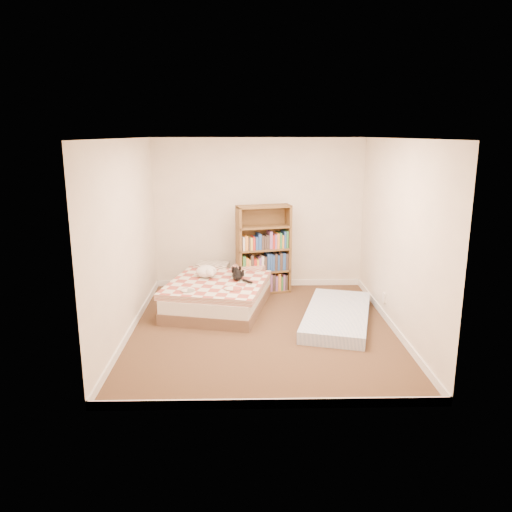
{
  "coord_description": "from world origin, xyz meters",
  "views": [
    {
      "loc": [
        -0.24,
        -6.27,
        2.55
      ],
      "look_at": [
        -0.09,
        0.3,
        0.94
      ],
      "focal_mm": 35.0,
      "sensor_mm": 36.0,
      "label": 1
    }
  ],
  "objects_px": {
    "bookshelf": "(263,260)",
    "black_cat": "(238,274)",
    "floor_mattress": "(337,316)",
    "white_dog": "(207,271)",
    "bed": "(220,292)"
  },
  "relations": [
    {
      "from": "white_dog",
      "to": "black_cat",
      "type": "bearing_deg",
      "value": 7.55
    },
    {
      "from": "bookshelf",
      "to": "black_cat",
      "type": "bearing_deg",
      "value": -133.8
    },
    {
      "from": "bed",
      "to": "white_dog",
      "type": "xyz_separation_m",
      "value": [
        -0.19,
        0.09,
        0.31
      ]
    },
    {
      "from": "bed",
      "to": "white_dog",
      "type": "bearing_deg",
      "value": 168.58
    },
    {
      "from": "bookshelf",
      "to": "black_cat",
      "type": "distance_m",
      "value": 0.83
    },
    {
      "from": "bookshelf",
      "to": "black_cat",
      "type": "height_order",
      "value": "bookshelf"
    },
    {
      "from": "bookshelf",
      "to": "floor_mattress",
      "type": "xyz_separation_m",
      "value": [
        0.98,
        -1.38,
        -0.46
      ]
    },
    {
      "from": "bookshelf",
      "to": "white_dog",
      "type": "distance_m",
      "value": 1.08
    },
    {
      "from": "bookshelf",
      "to": "black_cat",
      "type": "xyz_separation_m",
      "value": [
        -0.41,
        -0.71,
        -0.03
      ]
    },
    {
      "from": "white_dog",
      "to": "bed",
      "type": "bearing_deg",
      "value": -5.83
    },
    {
      "from": "floor_mattress",
      "to": "white_dog",
      "type": "distance_m",
      "value": 2.06
    },
    {
      "from": "bed",
      "to": "floor_mattress",
      "type": "height_order",
      "value": "bed"
    },
    {
      "from": "bookshelf",
      "to": "bed",
      "type": "bearing_deg",
      "value": -147.69
    },
    {
      "from": "black_cat",
      "to": "white_dog",
      "type": "distance_m",
      "value": 0.47
    },
    {
      "from": "floor_mattress",
      "to": "bookshelf",
      "type": "bearing_deg",
      "value": 140.84
    }
  ]
}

